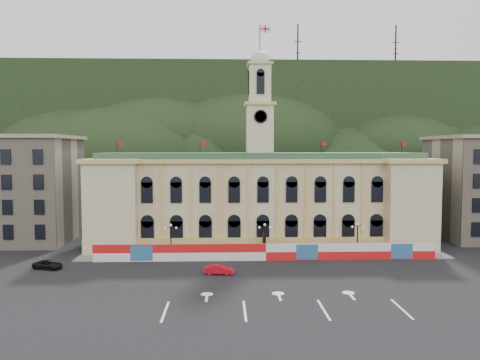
{
  "coord_description": "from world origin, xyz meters",
  "views": [
    {
      "loc": [
        -6.02,
        -51.99,
        16.32
      ],
      "look_at": [
        -3.68,
        18.0,
        11.58
      ],
      "focal_mm": 35.0,
      "sensor_mm": 36.0,
      "label": 1
    }
  ],
  "objects_px": {
    "lamp_center": "(265,237)",
    "black_suv": "(48,265)",
    "statue": "(264,248)",
    "red_sedan": "(219,269)"
  },
  "relations": [
    {
      "from": "red_sedan",
      "to": "black_suv",
      "type": "xyz_separation_m",
      "value": [
        -23.27,
        3.45,
        -0.07
      ]
    },
    {
      "from": "statue",
      "to": "black_suv",
      "type": "relative_size",
      "value": 0.83
    },
    {
      "from": "red_sedan",
      "to": "black_suv",
      "type": "relative_size",
      "value": 0.91
    },
    {
      "from": "statue",
      "to": "lamp_center",
      "type": "distance_m",
      "value": 2.14
    },
    {
      "from": "red_sedan",
      "to": "lamp_center",
      "type": "bearing_deg",
      "value": -26.97
    },
    {
      "from": "statue",
      "to": "black_suv",
      "type": "height_order",
      "value": "statue"
    },
    {
      "from": "statue",
      "to": "lamp_center",
      "type": "bearing_deg",
      "value": -90.0
    },
    {
      "from": "lamp_center",
      "to": "black_suv",
      "type": "distance_m",
      "value": 30.64
    },
    {
      "from": "statue",
      "to": "red_sedan",
      "type": "height_order",
      "value": "statue"
    },
    {
      "from": "black_suv",
      "to": "red_sedan",
      "type": "bearing_deg",
      "value": -79.42
    }
  ]
}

